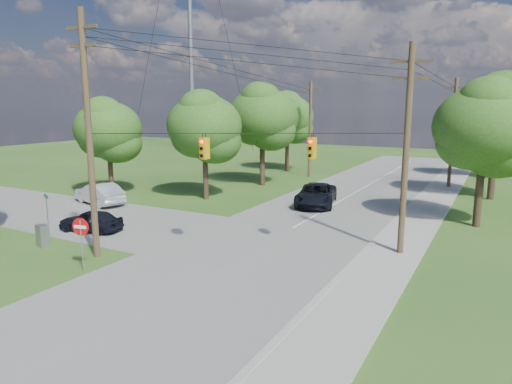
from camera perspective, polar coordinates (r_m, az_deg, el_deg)
The scene contains 23 objects.
ground at distance 21.45m, azimuth -11.60°, elevation -10.02°, with size 140.00×140.00×0.00m, color #2A4F1A.
main_road at distance 24.26m, azimuth -0.24°, elevation -7.29°, with size 10.00×100.00×0.03m, color gray.
sidewalk_east at distance 22.00m, azimuth 15.46°, elevation -9.50°, with size 2.60×100.00×0.12m, color gray.
pole_sw at distance 23.65m, azimuth -20.18°, elevation 6.95°, with size 2.00×0.32×12.00m.
pole_ne at distance 23.68m, azimuth 18.27°, elevation 5.22°, with size 2.00×0.32×10.50m.
pole_north_e at distance 45.47m, azimuth 23.37°, elevation 6.86°, with size 2.00×0.32×10.00m.
pole_north_w at distance 48.77m, azimuth 6.78°, elevation 7.86°, with size 2.00×0.32×10.00m.
power_lines at distance 29.22m, azimuth 5.24°, elevation 13.90°, with size 13.93×29.62×4.93m.
traffic_signals at distance 22.39m, azimuth 0.29°, elevation 5.55°, with size 4.91×3.27×1.05m.
radio_mast at distance 77.50m, azimuth -8.28°, elevation 21.78°, with size 0.70×0.70×45.00m, color gray.
tree_w_near at distance 36.90m, azimuth -6.45°, elevation 8.19°, with size 6.00×6.00×8.40m.
tree_w_mid at distance 43.20m, azimuth 0.80°, elevation 9.49°, with size 6.40×6.40×9.22m.
tree_w_far at distance 53.06m, azimuth 3.96°, elevation 9.34°, with size 6.00×6.00×8.73m.
tree_e_near at distance 31.26m, azimuth 26.72°, elevation 7.28°, with size 6.20×6.20×8.81m.
tree_e_mid at distance 41.22m, azimuth 28.04°, elevation 8.65°, with size 6.60×6.60×9.64m.
tree_e_far at distance 53.26m, azimuth 27.08°, elevation 7.86°, with size 5.80×5.80×8.32m.
tree_cross_n at distance 40.24m, azimuth -18.00°, elevation 7.48°, with size 5.60×5.60×7.91m.
car_cross_dark at distance 29.33m, azimuth -19.94°, elevation -3.38°, with size 1.57×3.90×1.33m, color black.
car_cross_silver at distance 37.14m, azimuth -18.99°, elevation -0.17°, with size 1.76×5.05×1.67m, color silver.
car_main_north at distance 35.05m, azimuth 7.53°, elevation -0.33°, with size 2.72×5.90×1.64m, color black.
control_cabinet at distance 27.27m, azimuth -25.12°, elevation -5.00°, with size 0.67×0.48×1.21m, color gray.
do_not_enter_sign at distance 22.34m, azimuth -21.04°, elevation -4.77°, with size 0.82×0.24×2.52m.
street_name_sign at distance 28.04m, azimuth -24.65°, elevation -2.22°, with size 0.75×0.36×2.69m.
Camera 1 is at (13.11, -15.21, 7.52)m, focal length 32.00 mm.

